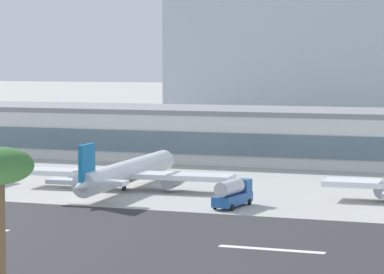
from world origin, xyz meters
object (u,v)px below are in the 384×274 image
at_px(airliner_blue_tail_gate_1, 125,173).
at_px(palm_tree_0, 0,171).
at_px(terminal_building, 227,134).
at_px(distant_hotel_block, 365,61).
at_px(service_fuel_truck_1, 233,193).

bearing_deg(airliner_blue_tail_gate_1, palm_tree_0, -165.93).
distance_m(terminal_building, distant_hotel_block, 112.72).
bearing_deg(palm_tree_0, service_fuel_truck_1, 92.05).
distance_m(terminal_building, airliner_blue_tail_gate_1, 50.68).
xyz_separation_m(airliner_blue_tail_gate_1, palm_tree_0, (23.84, -76.01, 9.63)).
xyz_separation_m(terminal_building, airliner_blue_tail_gate_1, (-0.67, -50.61, -2.61)).
bearing_deg(terminal_building, airliner_blue_tail_gate_1, -90.75).
xyz_separation_m(airliner_blue_tail_gate_1, service_fuel_truck_1, (21.50, -10.82, -0.73)).
height_order(distant_hotel_block, palm_tree_0, distant_hotel_block).
height_order(distant_hotel_block, service_fuel_truck_1, distant_hotel_block).
height_order(distant_hotel_block, airliner_blue_tail_gate_1, distant_hotel_block).
distance_m(distant_hotel_block, airliner_blue_tail_gate_1, 163.21).
bearing_deg(palm_tree_0, distant_hotel_block, 93.40).
height_order(terminal_building, service_fuel_truck_1, terminal_building).
distance_m(distant_hotel_block, service_fuel_truck_1, 174.16).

